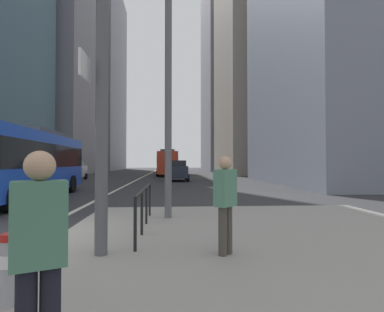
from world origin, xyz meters
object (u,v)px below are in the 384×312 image
(car_oncoming_mid, at_px, (72,170))
(pedestrian_walking, at_px, (225,200))
(bollard_left, at_px, (9,265))
(city_bus_red_receding, at_px, (167,162))
(street_lamp_post, at_px, (168,41))
(pedestrian_waiting, at_px, (39,251))
(city_bus_blue_oncoming, at_px, (23,160))
(car_receding_near, at_px, (177,170))

(car_oncoming_mid, height_order, pedestrian_walking, car_oncoming_mid)
(bollard_left, relative_size, pedestrian_walking, 0.47)
(city_bus_red_receding, relative_size, bollard_left, 13.46)
(street_lamp_post, xyz_separation_m, pedestrian_waiting, (-0.89, -6.58, -4.21))
(city_bus_red_receding, bearing_deg, street_lamp_post, -89.26)
(city_bus_red_receding, distance_m, bollard_left, 37.93)
(city_bus_blue_oncoming, height_order, car_oncoming_mid, city_bus_blue_oncoming)
(pedestrian_waiting, xyz_separation_m, pedestrian_walking, (1.91, 2.93, 0.01))
(city_bus_blue_oncoming, xyz_separation_m, street_lamp_post, (6.75, -5.76, 3.45))
(car_oncoming_mid, relative_size, car_receding_near, 1.01)
(bollard_left, bearing_deg, car_receding_near, 84.71)
(street_lamp_post, distance_m, bollard_left, 7.32)
(city_bus_blue_oncoming, height_order, pedestrian_waiting, city_bus_blue_oncoming)
(city_bus_blue_oncoming, distance_m, pedestrian_waiting, 13.68)
(car_oncoming_mid, height_order, car_receding_near, same)
(pedestrian_walking, bearing_deg, street_lamp_post, 105.69)
(pedestrian_walking, bearing_deg, city_bus_red_receding, 92.28)
(city_bus_red_receding, relative_size, car_oncoming_mid, 2.52)
(street_lamp_post, bearing_deg, car_receding_near, 88.10)
(city_bus_red_receding, relative_size, pedestrian_waiting, 6.35)
(bollard_left, bearing_deg, car_oncoming_mid, 106.03)
(city_bus_blue_oncoming, height_order, car_receding_near, city_bus_blue_oncoming)
(car_receding_near, distance_m, street_lamp_post, 20.98)
(city_bus_blue_oncoming, xyz_separation_m, city_bus_red_receding, (6.33, 26.77, -0.00))
(car_oncoming_mid, distance_m, pedestrian_walking, 27.99)
(car_receding_near, bearing_deg, street_lamp_post, -91.90)
(car_oncoming_mid, bearing_deg, bollard_left, -73.97)
(city_bus_red_receding, height_order, pedestrian_walking, city_bus_red_receding)
(city_bus_blue_oncoming, bearing_deg, pedestrian_walking, -50.44)
(car_oncoming_mid, relative_size, bollard_left, 5.33)
(car_oncoming_mid, bearing_deg, city_bus_red_receding, 48.17)
(city_bus_red_receding, bearing_deg, city_bus_blue_oncoming, -103.31)
(city_bus_red_receding, bearing_deg, pedestrian_walking, -87.72)
(city_bus_red_receding, height_order, pedestrian_waiting, city_bus_red_receding)
(city_bus_blue_oncoming, height_order, city_bus_red_receding, same)
(car_oncoming_mid, distance_m, car_receding_near, 10.46)
(car_receding_near, relative_size, pedestrian_waiting, 2.49)
(car_receding_near, height_order, street_lamp_post, street_lamp_post)
(car_oncoming_mid, xyz_separation_m, bollard_left, (7.92, -27.58, -0.40))
(street_lamp_post, relative_size, pedestrian_waiting, 4.78)
(car_oncoming_mid, relative_size, street_lamp_post, 0.53)
(car_receding_near, xyz_separation_m, bollard_left, (-2.40, -25.88, -0.40))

